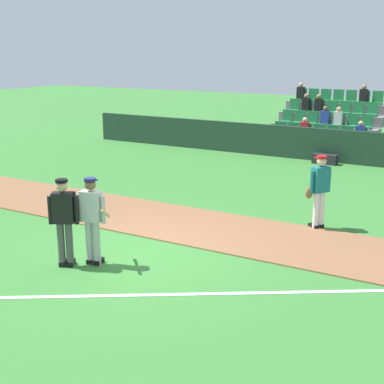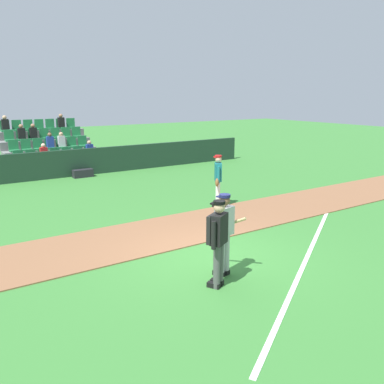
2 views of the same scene
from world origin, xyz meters
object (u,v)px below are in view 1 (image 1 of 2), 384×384
(batter_grey_jersey, at_px, (92,218))
(umpire_home_plate, at_px, (64,217))
(equipment_bag, at_px, (325,159))
(runner_teal_jersey, at_px, (319,189))

(batter_grey_jersey, xyz_separation_m, umpire_home_plate, (-0.42, -0.33, 0.03))
(umpire_home_plate, xyz_separation_m, equipment_bag, (1.54, 12.20, -0.82))
(runner_teal_jersey, bearing_deg, equipment_bag, 105.21)
(equipment_bag, bearing_deg, runner_teal_jersey, -74.79)
(umpire_home_plate, relative_size, equipment_bag, 1.96)
(batter_grey_jersey, relative_size, equipment_bag, 1.96)
(umpire_home_plate, distance_m, equipment_bag, 12.32)
(batter_grey_jersey, bearing_deg, equipment_bag, 84.58)
(batter_grey_jersey, distance_m, runner_teal_jersey, 5.39)
(equipment_bag, bearing_deg, batter_grey_jersey, -95.42)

